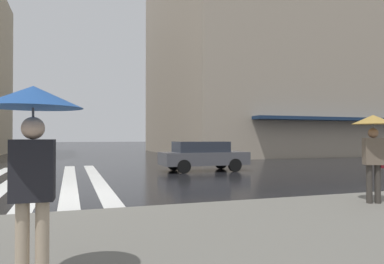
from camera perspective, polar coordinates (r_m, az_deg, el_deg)
ground_plane at (r=10.83m, az=-19.98°, el=-9.40°), size 220.00×220.00×0.00m
haussmann_block_corner at (r=40.42m, az=13.84°, el=13.28°), size 20.95×24.97×23.34m
car_dark_grey at (r=17.30m, az=1.70°, el=-3.67°), size 1.85×4.10×1.41m
pedestrian_with_floral_umbrella at (r=9.07m, az=26.69°, el=-0.40°), size 0.92×0.92×1.98m
pedestrian_by_billboard at (r=3.86m, az=-23.76°, el=0.69°), size 0.95×0.95×1.98m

